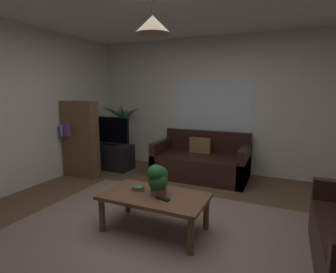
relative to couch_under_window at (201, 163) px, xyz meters
name	(u,v)px	position (x,y,z in m)	size (l,w,h in m)	color
floor	(157,233)	(0.14, -2.10, -0.28)	(5.11, 5.22, 0.02)	brown
rug	(149,241)	(0.14, -2.30, -0.27)	(3.32, 2.87, 0.01)	gray
wall_back	(218,106)	(0.14, 0.54, 1.03)	(5.23, 0.06, 2.60)	silver
window_pane	(212,110)	(0.04, 0.51, 0.94)	(1.48, 0.01, 1.13)	white
couch_under_window	(201,163)	(0.00, 0.00, 0.00)	(1.67, 0.90, 0.82)	black
coffee_table	(154,200)	(0.09, -2.07, 0.09)	(1.18, 0.65, 0.43)	brown
book_on_table_0	(138,189)	(-0.14, -2.03, 0.17)	(0.14, 0.08, 0.02)	#99663F
book_on_table_1	(138,187)	(-0.14, -2.02, 0.19)	(0.12, 0.10, 0.03)	#387247
remote_on_table_0	(163,199)	(0.24, -2.15, 0.17)	(0.05, 0.16, 0.02)	black
potted_plant_on_table	(158,178)	(0.13, -2.04, 0.35)	(0.23, 0.25, 0.35)	brown
tv_stand	(111,156)	(-1.86, -0.24, -0.02)	(0.90, 0.44, 0.50)	black
tv	(109,130)	(-1.86, -0.26, 0.52)	(0.92, 0.16, 0.57)	black
potted_palm_corner	(123,134)	(-1.88, 0.26, 0.37)	(0.93, 0.86, 1.34)	#B77051
bookshelf_corner	(80,139)	(-2.05, -0.89, 0.43)	(0.70, 0.31, 1.40)	brown
pendant_lamp	(153,25)	(0.09, -2.07, 1.96)	(0.37, 0.37, 0.45)	black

